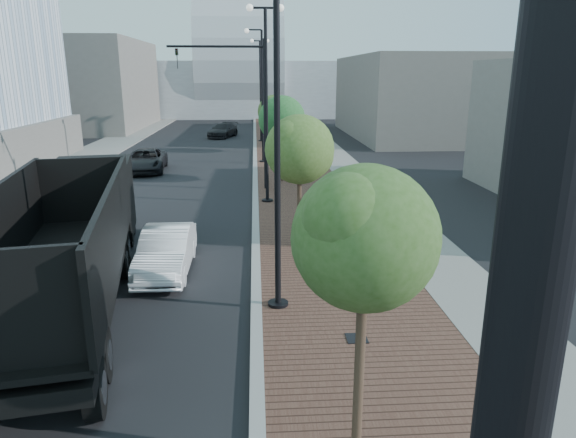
{
  "coord_description": "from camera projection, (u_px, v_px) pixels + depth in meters",
  "views": [
    {
      "loc": [
        0.05,
        -2.92,
        6.23
      ],
      "look_at": [
        1.0,
        12.0,
        2.0
      ],
      "focal_mm": 32.0,
      "sensor_mm": 36.0,
      "label": 1
    }
  ],
  "objects": [
    {
      "name": "sidewalk",
      "position": [
        297.0,
        150.0,
        43.11
      ],
      "size": [
        7.0,
        140.0,
        0.12
      ],
      "primitive_type": "cube",
      "color": "#4C2D23",
      "rests_on": "ground"
    },
    {
      "name": "concrete_strip",
      "position": [
        328.0,
        150.0,
        43.27
      ],
      "size": [
        2.4,
        140.0,
        0.13
      ],
      "primitive_type": "cube",
      "color": "slate",
      "rests_on": "ground"
    },
    {
      "name": "curb",
      "position": [
        255.0,
        150.0,
        42.89
      ],
      "size": [
        0.3,
        140.0,
        0.14
      ],
      "primitive_type": "cube",
      "color": "gray",
      "rests_on": "ground"
    },
    {
      "name": "west_sidewalk",
      "position": [
        97.0,
        152.0,
        42.1
      ],
      "size": [
        4.0,
        140.0,
        0.12
      ],
      "primitive_type": "cube",
      "color": "slate",
      "rests_on": "ground"
    },
    {
      "name": "dump_truck",
      "position": [
        83.0,
        230.0,
        16.04
      ],
      "size": [
        4.95,
        13.91,
        3.67
      ],
      "rotation": [
        0.0,
        0.0,
        0.17
      ],
      "color": "black",
      "rests_on": "ground"
    },
    {
      "name": "white_sedan",
      "position": [
        166.0,
        251.0,
        16.6
      ],
      "size": [
        1.55,
        4.36,
        1.43
      ],
      "primitive_type": "imported",
      "rotation": [
        0.0,
        0.0,
        0.01
      ],
      "color": "white",
      "rests_on": "ground"
    },
    {
      "name": "dark_car_mid",
      "position": [
        146.0,
        160.0,
        33.9
      ],
      "size": [
        2.79,
        5.41,
        1.46
      ],
      "primitive_type": "imported",
      "rotation": [
        0.0,
        0.0,
        0.07
      ],
      "color": "black",
      "rests_on": "ground"
    },
    {
      "name": "dark_car_far",
      "position": [
        223.0,
        130.0,
        52.27
      ],
      "size": [
        3.3,
        5.2,
        1.4
      ],
      "primitive_type": "imported",
      "rotation": [
        0.0,
        0.0,
        -0.3
      ],
      "color": "black",
      "rests_on": "ground"
    },
    {
      "name": "pedestrian",
      "position": [
        397.0,
        228.0,
        18.19
      ],
      "size": [
        0.72,
        0.48,
        1.94
      ],
      "primitive_type": "imported",
      "rotation": [
        0.0,
        0.0,
        3.17
      ],
      "color": "black",
      "rests_on": "ground"
    },
    {
      "name": "streetlight_1",
      "position": [
        273.0,
        152.0,
        12.95
      ],
      "size": [
        1.44,
        0.56,
        9.21
      ],
      "color": "black",
      "rests_on": "ground"
    },
    {
      "name": "streetlight_2",
      "position": [
        266.0,
        105.0,
        24.35
      ],
      "size": [
        1.72,
        0.56,
        9.28
      ],
      "color": "black",
      "rests_on": "ground"
    },
    {
      "name": "streetlight_3",
      "position": [
        261.0,
        102.0,
        36.0
      ],
      "size": [
        1.44,
        0.56,
        9.21
      ],
      "color": "black",
      "rests_on": "ground"
    },
    {
      "name": "streetlight_4",
      "position": [
        260.0,
        90.0,
        47.39
      ],
      "size": [
        1.72,
        0.56,
        9.28
      ],
      "color": "black",
      "rests_on": "ground"
    },
    {
      "name": "traffic_mast",
      "position": [
        248.0,
        99.0,
        27.13
      ],
      "size": [
        5.09,
        0.2,
        8.0
      ],
      "color": "black",
      "rests_on": "ground"
    },
    {
      "name": "tree_0",
      "position": [
        368.0,
        239.0,
        7.39
      ],
      "size": [
        2.23,
        2.15,
        5.04
      ],
      "color": "#382619",
      "rests_on": "ground"
    },
    {
      "name": "tree_1",
      "position": [
        301.0,
        150.0,
        18.03
      ],
      "size": [
        2.48,
        2.45,
        4.91
      ],
      "color": "#382619",
      "rests_on": "ground"
    },
    {
      "name": "tree_2",
      "position": [
        283.0,
        120.0,
        29.54
      ],
      "size": [
        2.72,
        2.72,
        5.08
      ],
      "color": "#382619",
      "rests_on": "ground"
    },
    {
      "name": "tree_3",
      "position": [
        275.0,
        112.0,
        41.17
      ],
      "size": [
        2.66,
        2.65,
        4.66
      ],
      "color": "#382619",
      "rests_on": "ground"
    },
    {
      "name": "convention_center",
      "position": [
        242.0,
        75.0,
        84.36
      ],
      "size": [
        50.0,
        30.0,
        50.0
      ],
      "color": "#A5A9AF",
      "rests_on": "ground"
    },
    {
      "name": "commercial_block_nw",
      "position": [
        82.0,
        85.0,
        59.53
      ],
      "size": [
        14.0,
        20.0,
        10.0
      ],
      "primitive_type": "cube",
      "color": "#67625D",
      "rests_on": "ground"
    },
    {
      "name": "commercial_block_ne",
      "position": [
        411.0,
        97.0,
        52.4
      ],
      "size": [
        12.0,
        22.0,
        8.0
      ],
      "primitive_type": "cube",
      "color": "#635E59",
      "rests_on": "ground"
    },
    {
      "name": "utility_cover_1",
      "position": [
        357.0,
        338.0,
        12.29
      ],
      "size": [
        0.5,
        0.5,
        0.02
      ],
      "primitive_type": "cube",
      "color": "black",
      "rests_on": "sidewalk"
    },
    {
      "name": "utility_cover_2",
      "position": [
        309.0,
        216.0,
        22.86
      ],
      "size": [
        0.5,
        0.5,
        0.02
      ],
      "primitive_type": "cube",
      "color": "black",
      "rests_on": "sidewalk"
    }
  ]
}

